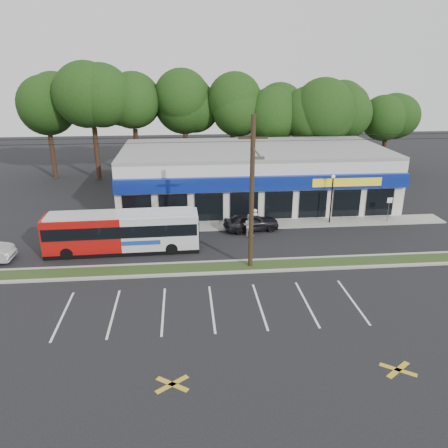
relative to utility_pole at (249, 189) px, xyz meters
name	(u,v)px	position (x,y,z in m)	size (l,w,h in m)	color
ground	(206,276)	(-2.83, -0.93, -5.41)	(120.00, 120.00, 0.00)	black
grass_strip	(205,268)	(-2.83, 0.07, -5.35)	(40.00, 1.60, 0.12)	#203616
curb_south	(206,274)	(-2.83, -0.78, -5.34)	(40.00, 0.25, 0.14)	#9E9E93
curb_north	(205,262)	(-2.83, 0.92, -5.34)	(40.00, 0.25, 0.14)	#9E9E93
sidewalk	(259,224)	(2.17, 8.07, -5.36)	(32.00, 2.20, 0.10)	#9E9E93
strip_mall	(253,175)	(2.67, 14.99, -2.76)	(25.00, 12.55, 5.30)	beige
utility_pole	(249,189)	(0.00, 0.00, 0.00)	(50.00, 2.77, 10.00)	black
lamp_post	(332,193)	(8.17, 7.87, -2.74)	(0.30, 0.30, 4.25)	black
sign_post	(389,205)	(13.17, 7.65, -3.86)	(0.45, 0.10, 2.23)	#59595E
tree_line	(228,105)	(1.17, 25.07, 3.00)	(46.76, 6.76, 11.83)	black
metrobus	(122,231)	(-8.57, 3.57, -3.87)	(10.91, 2.56, 2.92)	#A80F0C
car_dark	(251,222)	(1.28, 6.88, -4.66)	(1.79, 4.44, 1.51)	black
pedestrian_a	(254,220)	(1.50, 6.75, -4.48)	(0.68, 0.45, 1.87)	silver
pedestrian_b	(249,225)	(0.88, 5.61, -4.50)	(0.89, 0.69, 1.83)	#BDAFAA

